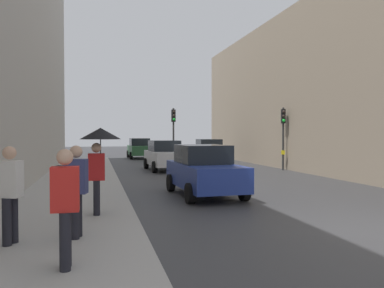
# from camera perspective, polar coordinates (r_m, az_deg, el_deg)

# --- Properties ---
(ground_plane) EXTENTS (120.00, 120.00, 0.00)m
(ground_plane) POSITION_cam_1_polar(r_m,az_deg,el_deg) (9.77, 25.10, -11.37)
(ground_plane) COLOR #38383A
(sidewalk_kerb) EXTENTS (3.40, 40.00, 0.16)m
(sidewalk_kerb) POSITION_cam_1_polar(r_m,az_deg,el_deg) (13.57, -17.00, -7.35)
(sidewalk_kerb) COLOR #A8A5A0
(sidewalk_kerb) RESTS_ON ground
(traffic_light_far_median) EXTENTS (0.25, 0.44, 3.92)m
(traffic_light_far_median) POSITION_cam_1_polar(r_m,az_deg,el_deg) (26.73, -2.73, 2.67)
(traffic_light_far_median) COLOR #2D2D2D
(traffic_light_far_median) RESTS_ON ground
(traffic_light_mid_street) EXTENTS (0.33, 0.45, 3.71)m
(traffic_light_mid_street) POSITION_cam_1_polar(r_m,az_deg,el_deg) (23.62, 13.24, 2.45)
(traffic_light_mid_street) COLOR #2D2D2D
(traffic_light_mid_street) RESTS_ON ground
(car_dark_suv) EXTENTS (2.22, 4.30, 1.76)m
(car_dark_suv) POSITION_cam_1_polar(r_m,az_deg,el_deg) (29.04, 2.39, -1.02)
(car_dark_suv) COLOR black
(car_dark_suv) RESTS_ON ground
(car_blue_van) EXTENTS (2.13, 4.26, 1.76)m
(car_blue_van) POSITION_cam_1_polar(r_m,az_deg,el_deg) (13.57, 1.78, -3.89)
(car_blue_van) COLOR navy
(car_blue_van) RESTS_ON ground
(car_green_estate) EXTENTS (2.08, 4.23, 1.76)m
(car_green_estate) POSITION_cam_1_polar(r_m,az_deg,el_deg) (34.57, -7.67, -0.63)
(car_green_estate) COLOR #2D6038
(car_green_estate) RESTS_ON ground
(car_white_compact) EXTENTS (2.18, 4.28, 1.76)m
(car_white_compact) POSITION_cam_1_polar(r_m,az_deg,el_deg) (23.11, -4.00, -1.67)
(car_white_compact) COLOR silver
(car_white_compact) RESTS_ON ground
(pedestrian_with_umbrella) EXTENTS (1.00, 1.00, 2.14)m
(pedestrian_with_umbrella) POSITION_cam_1_polar(r_m,az_deg,el_deg) (9.82, -13.44, -0.36)
(pedestrian_with_umbrella) COLOR black
(pedestrian_with_umbrella) RESTS_ON sidewalk_kerb
(pedestrian_with_black_backpack) EXTENTS (0.66, 0.48, 1.77)m
(pedestrian_with_black_backpack) POSITION_cam_1_polar(r_m,az_deg,el_deg) (7.77, -25.43, -5.95)
(pedestrian_with_black_backpack) COLOR black
(pedestrian_with_black_backpack) RESTS_ON sidewalk_kerb
(pedestrian_with_grey_backpack) EXTENTS (0.65, 0.41, 1.77)m
(pedestrian_with_grey_backpack) POSITION_cam_1_polar(r_m,az_deg,el_deg) (7.79, -16.93, -5.85)
(pedestrian_with_grey_backpack) COLOR black
(pedestrian_with_grey_backpack) RESTS_ON sidewalk_kerb
(pedestrian_in_red_jacket) EXTENTS (0.40, 0.36, 1.77)m
(pedestrian_in_red_jacket) POSITION_cam_1_polar(r_m,az_deg,el_deg) (6.07, -18.10, -8.25)
(pedestrian_in_red_jacket) COLOR black
(pedestrian_in_red_jacket) RESTS_ON sidewalk_kerb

